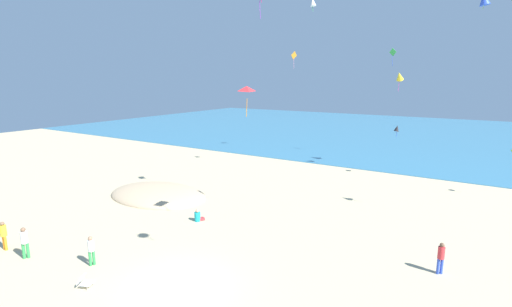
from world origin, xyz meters
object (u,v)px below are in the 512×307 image
Objects in this scene: person_3 at (4,234)px; kite_white at (313,2)px; person_2 at (441,256)px; kite_yellow at (399,76)px; kite_red at (247,89)px; kite_black at (397,128)px; kite_green at (393,53)px; kite_orange at (294,56)px; beach_chair_far_left at (84,281)px; person_4 at (24,241)px; person_0 at (91,249)px; person_1 at (198,216)px.

kite_white is at bearing -17.23° from person_3.
person_2 is 1.43× the size of kite_white.
kite_yellow is (6.36, 5.48, -6.15)m from kite_white.
kite_white is 15.96m from kite_red.
kite_black reaches higher than person_3.
kite_green is 7.02m from kite_yellow.
kite_white is 10.41m from kite_yellow.
person_3 is 34.01m from kite_orange.
beach_chair_far_left is 0.70× the size of kite_white.
kite_green is at bearing 105.48° from person_4.
kite_black reaches higher than person_4.
kite_black is at bearing -71.28° from kite_green.
person_0 is at bearing -109.34° from kite_black.
kite_white is 13.49m from kite_black.
person_0 is 1.85× the size of person_1.
person_1 is 22.55m from kite_yellow.
beach_chair_far_left is at bearing -79.54° from kite_orange.
kite_yellow reaches higher than person_4.
beach_chair_far_left is at bearing 31.40° from person_4.
kite_black is (8.35, 18.00, 4.39)m from person_1.
person_0 is 0.95× the size of person_3.
kite_black is 0.54× the size of kite_orange.
kite_red is 25.94m from kite_orange.
person_1 is 14.25m from person_2.
person_4 is (-4.10, -8.70, 0.67)m from person_1.
person_0 is at bearing -125.71° from kite_red.
kite_green is 1.72× the size of kite_black.
kite_red is 26.09m from kite_green.
kite_green is (4.95, 33.96, 11.61)m from beach_chair_far_left.
beach_chair_far_left is 30.06m from kite_yellow.
beach_chair_far_left is 0.41× the size of kite_yellow.
kite_red is 0.90× the size of kite_yellow.
kite_black is at bearing 96.92° from person_4.
kite_green is (5.91, 25.21, 11.58)m from person_1.
beach_chair_far_left is 7.07m from person_3.
person_3 is 0.96× the size of kite_red.
kite_green reaches higher than person_1.
person_0 is (-1.50, 1.42, 0.61)m from beach_chair_far_left.
beach_chair_far_left is 0.50× the size of person_0.
person_4 is at bearing -136.04° from kite_red.
kite_black reaches higher than person_0.
kite_red is 1.56× the size of kite_black.
kite_yellow is (14.11, 27.82, 8.44)m from person_3.
person_4 is at bearing -178.34° from person_1.
person_3 is 0.86× the size of kite_green.
person_4 is at bearing 81.67° from person_2.
person_0 is at bearing -101.21° from kite_green.
kite_green reaches higher than beach_chair_far_left.
beach_chair_far_left is at bearing -105.44° from kite_black.
kite_white is 0.65× the size of kite_red.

